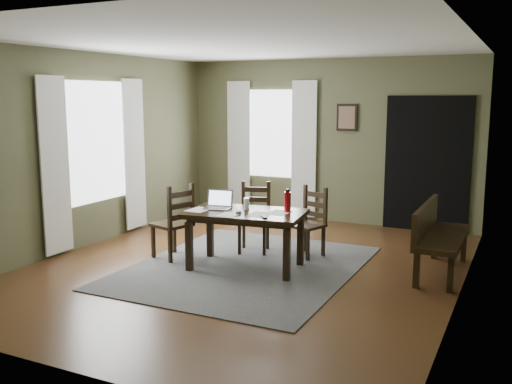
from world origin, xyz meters
The scene contains 25 objects.
ground centered at (0.00, 0.00, -0.01)m, with size 5.00×6.00×0.01m.
room_shell centered at (0.00, 0.00, 1.80)m, with size 5.02×6.02×2.71m.
rug centered at (0.00, 0.00, 0.01)m, with size 2.60×3.20×0.01m.
dining_table centered at (0.02, -0.03, 0.63)m, with size 1.50×1.02×0.70m.
chair_end centered at (-0.99, -0.07, 0.48)m, with size 0.54×0.54×0.98m.
chair_back_left centered at (-0.22, 0.72, 0.46)m, with size 0.51×0.51×0.94m.
chair_back_right centered at (0.52, 0.83, 0.45)m, with size 0.50×0.50×0.91m.
bench centered at (2.14, 0.78, 0.50)m, with size 0.48×1.48×0.84m.
laptop centered at (-0.38, 0.01, 0.77)m, with size 0.37×0.32×0.23m.
computer_mouse centered at (0.00, -0.18, 0.73)m, with size 0.06×0.10×0.03m, color #3F3F42.
tv_remote centered at (0.37, -0.25, 0.72)m, with size 0.04×0.16×0.02m, color black.
drinking_glass centered at (-0.02, 0.07, 0.79)m, with size 0.07×0.07×0.14m, color silver.
water_bottle centered at (0.49, 0.16, 0.84)m, with size 0.10×0.10×0.28m.
paper_a centered at (-0.54, -0.19, 0.71)m, with size 0.25×0.32×0.00m, color white.
paper_b centered at (0.25, -0.12, 0.71)m, with size 0.24×0.32×0.00m, color white.
paper_d centered at (0.41, 0.07, 0.71)m, with size 0.23×0.30×0.00m, color white.
paper_e centered at (-0.07, -0.30, 0.71)m, with size 0.22×0.29×0.00m, color white.
window_left centered at (-2.47, 0.20, 1.45)m, with size 0.01×1.30×1.70m.
window_back centered at (-1.00, 2.97, 1.45)m, with size 1.00×0.01×1.50m.
curtain_left_near centered at (-2.44, -0.62, 1.20)m, with size 0.03×0.48×2.30m.
curtain_left_far centered at (-2.44, 1.02, 1.20)m, with size 0.03×0.48×2.30m.
curtain_back_left centered at (-1.62, 2.94, 1.20)m, with size 0.44×0.03×2.30m.
curtain_back_right centered at (-0.38, 2.94, 1.20)m, with size 0.44×0.03×2.30m.
framed_picture centered at (0.35, 2.97, 1.75)m, with size 0.34×0.03×0.44m.
doorway_back centered at (1.65, 2.97, 1.05)m, with size 1.30×0.03×2.10m.
Camera 1 is at (3.08, -6.06, 2.09)m, focal length 40.00 mm.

